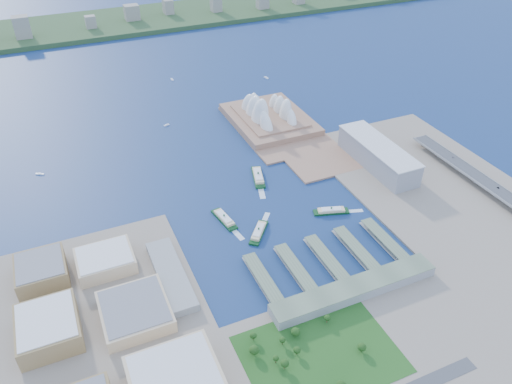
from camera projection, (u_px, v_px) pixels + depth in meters
name	position (u px, v px, depth m)	size (l,w,h in m)	color
ground	(287.00, 228.00, 653.85)	(3000.00, 3000.00, 0.00)	#10254D
west_land	(109.00, 354.00, 492.21)	(220.00, 390.00, 3.00)	gray
south_land	(382.00, 350.00, 496.12)	(720.00, 180.00, 3.00)	gray
east_land	(457.00, 204.00, 694.68)	(240.00, 500.00, 3.00)	gray
peninsula	(276.00, 127.00, 882.59)	(135.00, 220.00, 3.00)	#956B52
far_shore	(128.00, 21.00, 1382.38)	(2200.00, 260.00, 12.00)	#2D4926
opera_house	(270.00, 107.00, 879.09)	(134.00, 180.00, 58.00)	white
toaster_building	(378.00, 155.00, 765.99)	(45.00, 155.00, 35.00)	gray
expressway	(497.00, 194.00, 702.69)	(26.00, 340.00, 11.85)	gray
west_buildings	(100.00, 318.00, 509.69)	(200.00, 280.00, 27.00)	olive
ferry_wharves	(326.00, 259.00, 599.75)	(184.00, 90.00, 9.30)	#59684F
terminal_building	(354.00, 289.00, 552.75)	(200.00, 28.00, 12.00)	gray
park	(320.00, 349.00, 485.81)	(150.00, 110.00, 16.00)	#194714
far_skyline	(128.00, 10.00, 1348.09)	(1900.00, 140.00, 55.00)	gray
ferry_a	(224.00, 218.00, 664.76)	(13.05, 51.26, 9.69)	#0E3A17
ferry_b	(258.00, 175.00, 747.52)	(14.60, 57.34, 10.84)	#0E3A17
ferry_c	(259.00, 231.00, 642.45)	(12.71, 49.92, 9.44)	#0E3A17
ferry_d	(331.00, 210.00, 678.82)	(12.34, 48.49, 9.17)	#0E3A17
boat_a	(40.00, 174.00, 758.40)	(3.18, 12.74, 2.46)	white
boat_b	(167.00, 125.00, 888.37)	(3.41, 9.73, 2.63)	white
boat_c	(266.00, 77.00, 1065.25)	(3.63, 12.46, 2.80)	white
boat_e	(172.00, 79.00, 1057.58)	(3.65, 11.46, 2.81)	white
car_b	(498.00, 188.00, 703.11)	(1.30, 3.72, 1.22)	slate
car_c	(453.00, 157.00, 771.10)	(1.68, 4.14, 1.20)	slate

